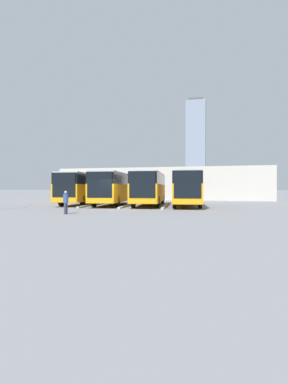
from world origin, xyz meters
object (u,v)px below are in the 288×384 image
bus_1 (149,187)px  pedestrian (66,202)px  bus_0 (187,187)px  bus_3 (83,188)px  bus_2 (114,187)px

bus_1 → pedestrian: size_ratio=6.88×
bus_0 → bus_3: (11.27, -0.58, 0.00)m
bus_1 → bus_2: bearing=-4.4°
bus_2 → bus_3: (3.76, -0.68, 0.00)m
bus_3 → bus_2: bearing=163.3°
bus_1 → bus_2: 3.76m
bus_0 → bus_1: same height
bus_2 → pedestrian: size_ratio=6.88×
pedestrian → bus_1: bearing=-25.7°
bus_0 → bus_3: size_ratio=1.00×
bus_2 → pedestrian: bus_2 is taller
bus_2 → pedestrian: 10.88m
bus_0 → bus_1: bearing=-7.0°
pedestrian → bus_3: bearing=11.2°
bus_3 → bus_0: bearing=170.6°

